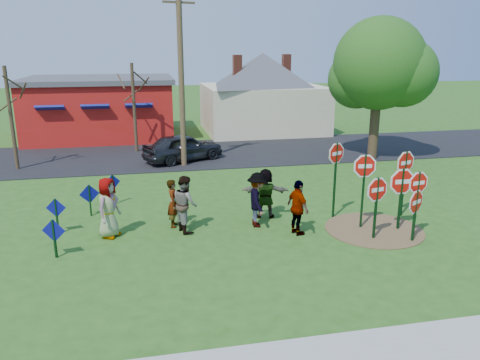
% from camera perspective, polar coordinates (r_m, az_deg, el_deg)
% --- Properties ---
extents(ground, '(120.00, 120.00, 0.00)m').
position_cam_1_polar(ground, '(15.60, -0.67, -5.99)').
color(ground, '#295317').
rests_on(ground, ground).
extents(road, '(120.00, 7.50, 0.04)m').
position_cam_1_polar(road, '(26.50, -5.42, 3.24)').
color(road, black).
rests_on(road, ground).
extents(dirt_patch, '(3.20, 3.20, 0.03)m').
position_cam_1_polar(dirt_patch, '(16.14, 16.00, -5.80)').
color(dirt_patch, brown).
rests_on(dirt_patch, ground).
extents(red_building, '(9.40, 7.69, 3.90)m').
position_cam_1_polar(red_building, '(32.55, -16.60, 8.50)').
color(red_building, '#A81910').
rests_on(red_building, ground).
extents(cream_house, '(9.40, 9.40, 6.50)m').
position_cam_1_polar(cream_house, '(33.37, 2.76, 10.97)').
color(cream_house, beige).
rests_on(cream_house, ground).
extents(stop_sign_a, '(1.02, 0.27, 2.14)m').
position_cam_1_polar(stop_sign_a, '(14.95, 16.34, -1.73)').
color(stop_sign_a, black).
rests_on(stop_sign_a, ground).
extents(stop_sign_b, '(0.90, 0.44, 2.82)m').
position_cam_1_polar(stop_sign_b, '(16.37, 11.62, 2.29)').
color(stop_sign_b, black).
rests_on(stop_sign_b, ground).
extents(stop_sign_c, '(0.94, 0.18, 2.33)m').
position_cam_1_polar(stop_sign_c, '(15.22, 20.84, -1.15)').
color(stop_sign_c, black).
rests_on(stop_sign_c, ground).
extents(stop_sign_d, '(1.05, 0.36, 2.50)m').
position_cam_1_polar(stop_sign_d, '(17.26, 19.48, 1.44)').
color(stop_sign_d, black).
rests_on(stop_sign_d, ground).
extents(stop_sign_e, '(0.90, 0.51, 1.80)m').
position_cam_1_polar(stop_sign_e, '(15.20, 20.63, -2.91)').
color(stop_sign_e, black).
rests_on(stop_sign_e, ground).
extents(stop_sign_f, '(1.17, 0.08, 2.23)m').
position_cam_1_polar(stop_sign_f, '(15.95, 19.13, -0.59)').
color(stop_sign_f, black).
rests_on(stop_sign_f, ground).
extents(stop_sign_g, '(1.03, 0.10, 2.65)m').
position_cam_1_polar(stop_sign_g, '(15.64, 14.91, 0.68)').
color(stop_sign_g, black).
rests_on(stop_sign_g, ground).
extents(blue_diamond_a, '(0.66, 0.23, 1.17)m').
position_cam_1_polar(blue_diamond_a, '(14.32, -21.72, -6.19)').
color(blue_diamond_a, black).
rests_on(blue_diamond_a, ground).
extents(blue_diamond_b, '(0.63, 0.14, 1.21)m').
position_cam_1_polar(blue_diamond_b, '(16.05, -21.48, -3.67)').
color(blue_diamond_b, black).
rests_on(blue_diamond_b, ground).
extents(blue_diamond_c, '(0.67, 0.18, 1.16)m').
position_cam_1_polar(blue_diamond_c, '(17.39, -17.86, -1.98)').
color(blue_diamond_c, black).
rests_on(blue_diamond_c, ground).
extents(blue_diamond_d, '(0.54, 0.31, 1.19)m').
position_cam_1_polar(blue_diamond_d, '(18.38, -15.23, -0.72)').
color(blue_diamond_d, black).
rests_on(blue_diamond_d, ground).
extents(person_a, '(1.00, 1.13, 1.94)m').
position_cam_1_polar(person_a, '(15.24, -15.77, -3.26)').
color(person_a, '#424599').
rests_on(person_a, ground).
extents(person_b, '(0.48, 0.65, 1.63)m').
position_cam_1_polar(person_b, '(15.71, -8.14, -2.82)').
color(person_b, '#236E62').
rests_on(person_b, ground).
extents(person_c, '(0.94, 1.08, 1.87)m').
position_cam_1_polar(person_c, '(15.25, -6.69, -2.88)').
color(person_c, '#9C5246').
rests_on(person_c, ground).
extents(person_d, '(0.77, 1.24, 1.85)m').
position_cam_1_polar(person_d, '(15.55, 2.13, -2.43)').
color(person_d, '#38383D').
rests_on(person_d, ground).
extents(person_e, '(0.72, 1.14, 1.81)m').
position_cam_1_polar(person_e, '(14.97, 7.07, -3.38)').
color(person_e, '#4A2F56').
rests_on(person_e, ground).
extents(person_f, '(1.72, 0.87, 1.78)m').
position_cam_1_polar(person_f, '(16.38, 3.11, -1.63)').
color(person_f, '#275A37').
rests_on(person_f, ground).
extents(suv, '(4.54, 3.28, 1.44)m').
position_cam_1_polar(suv, '(24.68, -6.94, 4.00)').
color(suv, '#2D2D32').
rests_on(suv, road).
extents(utility_pole, '(2.12, 0.72, 8.88)m').
position_cam_1_polar(utility_pole, '(23.20, -7.20, 12.99)').
color(utility_pole, '#4C3823').
rests_on(utility_pole, ground).
extents(leafy_tree, '(5.16, 4.71, 7.34)m').
position_cam_1_polar(leafy_tree, '(25.69, 16.81, 12.85)').
color(leafy_tree, '#382819').
rests_on(leafy_tree, ground).
extents(bare_tree_west, '(1.80, 1.80, 4.98)m').
position_cam_1_polar(bare_tree_west, '(24.94, -26.32, 8.34)').
color(bare_tree_west, '#382819').
rests_on(bare_tree_west, ground).
extents(bare_tree_east, '(1.80, 1.80, 4.97)m').
position_cam_1_polar(bare_tree_east, '(27.10, -12.86, 10.05)').
color(bare_tree_east, '#382819').
rests_on(bare_tree_east, ground).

